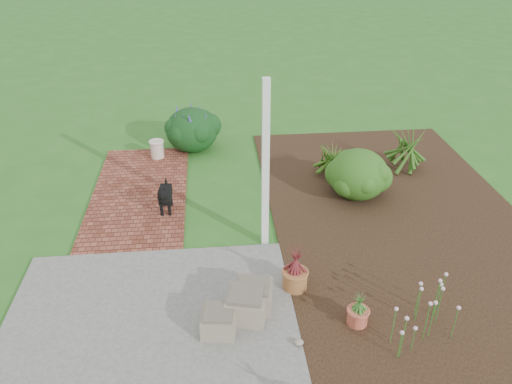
{
  "coord_description": "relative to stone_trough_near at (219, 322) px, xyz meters",
  "views": [
    {
      "loc": [
        -0.41,
        -5.91,
        4.35
      ],
      "look_at": [
        0.2,
        0.4,
        0.7
      ],
      "focal_mm": 35.0,
      "sensor_mm": 36.0,
      "label": 1
    }
  ],
  "objects": [
    {
      "name": "ground",
      "position": [
        0.43,
        1.65,
        -0.17
      ],
      "size": [
        80.0,
        80.0,
        0.0
      ],
      "primitive_type": "plane",
      "color": "#286620",
      "rests_on": "ground"
    },
    {
      "name": "concrete_patio",
      "position": [
        -0.82,
        -0.1,
        -0.15
      ],
      "size": [
        3.5,
        3.5,
        0.04
      ],
      "primitive_type": "cube",
      "color": "#5C5C59",
      "rests_on": "ground"
    },
    {
      "name": "brick_path",
      "position": [
        -1.27,
        3.4,
        -0.15
      ],
      "size": [
        1.6,
        3.5,
        0.04
      ],
      "primitive_type": "cube",
      "color": "#5F2B1E",
      "rests_on": "ground"
    },
    {
      "name": "garden_bed",
      "position": [
        2.93,
        2.15,
        -0.16
      ],
      "size": [
        4.0,
        7.0,
        0.03
      ],
      "primitive_type": "cube",
      "color": "black",
      "rests_on": "ground"
    },
    {
      "name": "veranda_post",
      "position": [
        0.73,
        1.75,
        1.08
      ],
      "size": [
        0.1,
        0.1,
        2.5
      ],
      "primitive_type": "cube",
      "color": "white",
      "rests_on": "ground"
    },
    {
      "name": "stone_trough_near",
      "position": [
        0.0,
        0.0,
        0.0
      ],
      "size": [
        0.44,
        0.44,
        0.26
      ],
      "primitive_type": "cube",
      "rotation": [
        0.0,
        0.0,
        -0.13
      ],
      "color": "#77745B",
      "rests_on": "concrete_patio"
    },
    {
      "name": "stone_trough_mid",
      "position": [
        0.34,
        0.22,
        0.02
      ],
      "size": [
        0.56,
        0.56,
        0.31
      ],
      "primitive_type": "cube",
      "rotation": [
        0.0,
        0.0,
        -0.23
      ],
      "color": "gray",
      "rests_on": "concrete_patio"
    },
    {
      "name": "stone_trough_far",
      "position": [
        0.44,
        0.38,
        0.02
      ],
      "size": [
        0.52,
        0.52,
        0.3
      ],
      "primitive_type": "cube",
      "rotation": [
        0.0,
        0.0,
        -0.18
      ],
      "color": "gray",
      "rests_on": "concrete_patio"
    },
    {
      "name": "black_dog",
      "position": [
        -0.76,
        2.69,
        0.18
      ],
      "size": [
        0.2,
        0.61,
        0.53
      ],
      "rotation": [
        0.0,
        0.0,
        -0.03
      ],
      "color": "black",
      "rests_on": "brick_path"
    },
    {
      "name": "cream_ceramic_urn",
      "position": [
        -1.05,
        4.75,
        0.04
      ],
      "size": [
        0.29,
        0.29,
        0.34
      ],
      "primitive_type": "cylinder",
      "rotation": [
        0.0,
        0.0,
        -0.14
      ],
      "color": "beige",
      "rests_on": "brick_path"
    },
    {
      "name": "evergreen_shrub",
      "position": [
        2.44,
        2.94,
        0.29
      ],
      "size": [
        1.27,
        1.27,
        0.85
      ],
      "primitive_type": "ellipsoid",
      "rotation": [
        0.0,
        0.0,
        0.32
      ],
      "color": "#144211",
      "rests_on": "garden_bed"
    },
    {
      "name": "agapanthus_clump_back",
      "position": [
        3.61,
        3.87,
        0.34
      ],
      "size": [
        1.16,
        1.16,
        0.97
      ],
      "primitive_type": null,
      "rotation": [
        0.0,
        0.0,
        0.09
      ],
      "color": "#1A4213",
      "rests_on": "garden_bed"
    },
    {
      "name": "agapanthus_clump_front",
      "position": [
        2.14,
        3.72,
        0.21
      ],
      "size": [
        0.89,
        0.89,
        0.7
      ],
      "primitive_type": null,
      "rotation": [
        0.0,
        0.0,
        -0.14
      ],
      "color": "#13400D",
      "rests_on": "garden_bed"
    },
    {
      "name": "pink_flower_patch",
      "position": [
        2.32,
        -0.21,
        0.14
      ],
      "size": [
        1.09,
        1.09,
        0.57
      ],
      "primitive_type": null,
      "rotation": [
        0.0,
        0.0,
        -0.27
      ],
      "color": "#113D0F",
      "rests_on": "garden_bed"
    },
    {
      "name": "terracotta_pot_bronze",
      "position": [
        1.0,
        0.68,
        -0.01
      ],
      "size": [
        0.37,
        0.37,
        0.26
      ],
      "primitive_type": "cylinder",
      "rotation": [
        0.0,
        0.0,
        0.17
      ],
      "color": "#955C32",
      "rests_on": "garden_bed"
    },
    {
      "name": "terracotta_pot_small_left",
      "position": [
        1.64,
        -0.03,
        -0.04
      ],
      "size": [
        0.29,
        0.29,
        0.2
      ],
      "primitive_type": "cylinder",
      "rotation": [
        0.0,
        0.0,
        -0.21
      ],
      "color": "#B8533E",
      "rests_on": "garden_bed"
    },
    {
      "name": "purple_flowering_bush",
      "position": [
        -0.37,
        5.15,
        0.28
      ],
      "size": [
        1.33,
        1.33,
        0.89
      ],
      "primitive_type": "ellipsoid",
      "rotation": [
        0.0,
        0.0,
        -0.31
      ],
      "color": "black",
      "rests_on": "ground"
    }
  ]
}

